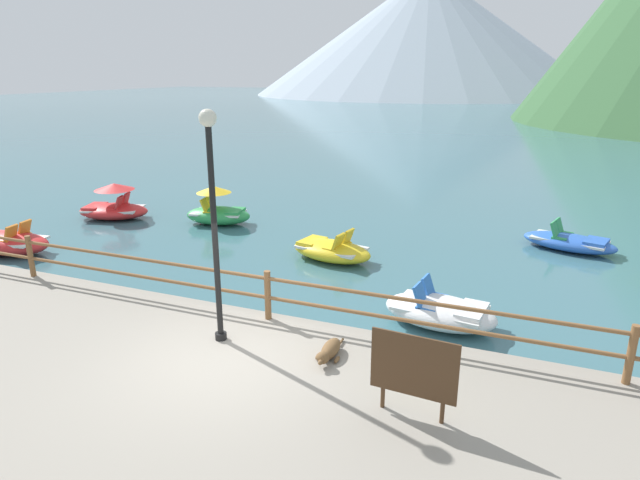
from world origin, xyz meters
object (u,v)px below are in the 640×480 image
(dog_resting, at_px, (329,351))
(pedal_boat_2, at_px, (440,311))
(pedal_boat_1, at_px, (570,242))
(pedal_boat_0, at_px, (113,207))
(lamp_post, at_px, (213,207))
(pedal_boat_4, at_px, (218,211))
(pedal_boat_6, at_px, (331,250))
(sign_board, at_px, (414,367))
(pedal_boat_3, at_px, (9,243))

(dog_resting, relative_size, pedal_boat_2, 0.46)
(pedal_boat_1, bearing_deg, pedal_boat_2, -112.81)
(pedal_boat_2, bearing_deg, pedal_boat_1, 67.19)
(dog_resting, xyz_separation_m, pedal_boat_2, (1.35, 2.65, -0.22))
(pedal_boat_0, distance_m, pedal_boat_1, 14.49)
(lamp_post, bearing_deg, pedal_boat_4, 122.29)
(pedal_boat_1, height_order, pedal_boat_6, pedal_boat_6)
(pedal_boat_1, distance_m, pedal_boat_4, 10.75)
(pedal_boat_1, xyz_separation_m, pedal_boat_2, (-2.57, -6.12, 0.06))
(lamp_post, height_order, pedal_boat_0, lamp_post)
(sign_board, bearing_deg, pedal_boat_3, 162.85)
(dog_resting, distance_m, pedal_boat_0, 12.40)
(dog_resting, xyz_separation_m, pedal_boat_0, (-10.42, 6.72, -0.11))
(sign_board, bearing_deg, pedal_boat_4, 134.47)
(lamp_post, xyz_separation_m, pedal_boat_2, (3.32, 2.76, -2.46))
(dog_resting, relative_size, pedal_boat_3, 0.43)
(sign_board, bearing_deg, pedal_boat_6, 118.92)
(sign_board, bearing_deg, pedal_boat_0, 147.16)
(pedal_boat_0, xyz_separation_m, pedal_boat_6, (8.39, -1.22, -0.14))
(lamp_post, bearing_deg, pedal_boat_6, 90.64)
(pedal_boat_4, bearing_deg, pedal_boat_6, -22.47)
(lamp_post, xyz_separation_m, pedal_boat_3, (-8.51, 2.80, -2.44))
(pedal_boat_2, height_order, pedal_boat_6, pedal_boat_2)
(lamp_post, xyz_separation_m, pedal_boat_1, (5.89, 8.88, -2.52))
(lamp_post, relative_size, pedal_boat_0, 1.47)
(pedal_boat_4, xyz_separation_m, pedal_boat_6, (4.71, -1.95, -0.15))
(dog_resting, bearing_deg, pedal_boat_6, 110.28)
(dog_resting, xyz_separation_m, pedal_boat_3, (-10.48, 2.69, -0.21))
(pedal_boat_2, distance_m, pedal_boat_3, 11.83)
(pedal_boat_0, distance_m, pedal_boat_6, 8.48)
(dog_resting, distance_m, pedal_boat_2, 2.98)
(lamp_post, xyz_separation_m, dog_resting, (1.97, 0.11, -2.24))
(lamp_post, bearing_deg, pedal_boat_1, 56.44)
(lamp_post, relative_size, pedal_boat_4, 1.67)
(pedal_boat_3, bearing_deg, dog_resting, -14.42)
(dog_resting, xyz_separation_m, pedal_boat_4, (-6.74, 7.45, -0.09))
(pedal_boat_2, bearing_deg, pedal_boat_3, 179.79)
(pedal_boat_1, distance_m, pedal_boat_3, 15.63)
(pedal_boat_2, height_order, pedal_boat_3, pedal_boat_3)
(pedal_boat_0, height_order, pedal_boat_3, pedal_boat_0)
(pedal_boat_3, height_order, pedal_boat_4, pedal_boat_4)
(sign_board, xyz_separation_m, pedal_boat_4, (-8.31, 8.47, -0.70))
(pedal_boat_4, bearing_deg, pedal_boat_3, -128.17)
(pedal_boat_3, xyz_separation_m, pedal_boat_4, (3.74, 4.75, 0.11))
(pedal_boat_3, bearing_deg, pedal_boat_1, 22.88)
(lamp_post, bearing_deg, pedal_boat_0, 141.08)
(sign_board, bearing_deg, dog_resting, 146.91)
(pedal_boat_2, relative_size, pedal_boat_3, 0.95)
(pedal_boat_1, xyz_separation_m, pedal_boat_4, (-10.66, -1.32, 0.19))
(pedal_boat_1, relative_size, pedal_boat_3, 1.08)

